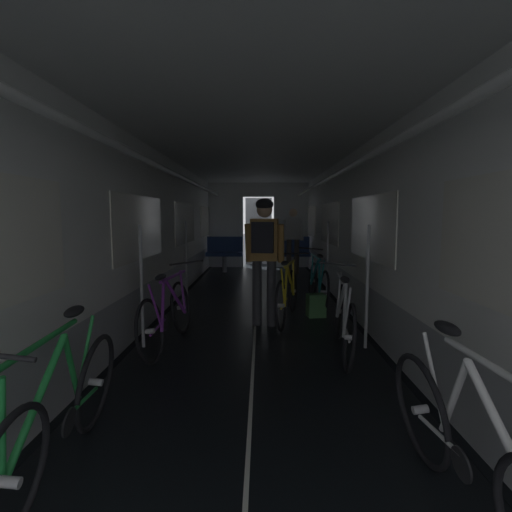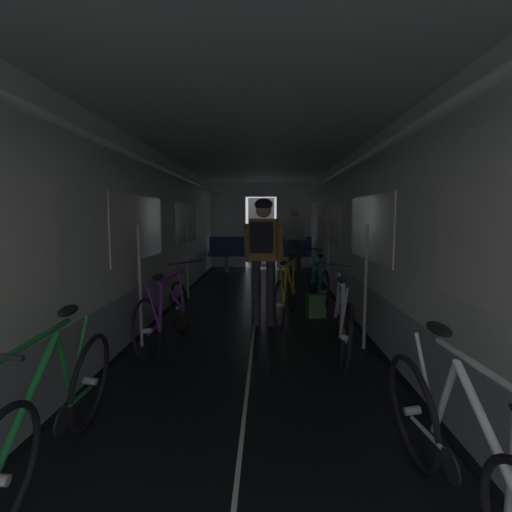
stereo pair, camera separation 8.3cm
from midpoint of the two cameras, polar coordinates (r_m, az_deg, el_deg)
ground_plane at (r=2.62m, az=-2.32°, el=-28.88°), size 60.00×60.00×0.00m
train_car_shell at (r=5.75m, az=-0.45°, el=7.98°), size 3.14×12.34×2.57m
bench_seat_far_left at (r=10.31m, az=-4.93°, el=0.79°), size 0.98×0.51×0.95m
bench_seat_far_right at (r=10.29m, az=5.09°, el=0.78°), size 0.98×0.51×0.95m
bicycle_white at (r=2.26m, az=28.37°, el=-24.40°), size 0.44×1.69×0.96m
bicycle_silver at (r=4.32m, az=12.41°, el=-9.10°), size 0.44×1.69×0.95m
bicycle_purple at (r=4.55m, az=-13.56°, el=-8.40°), size 0.50×1.69×0.96m
bicycle_teal at (r=6.47m, az=8.81°, el=-4.00°), size 0.44×1.69×0.95m
bicycle_green at (r=2.63m, az=-27.78°, el=-19.83°), size 0.44×1.69×0.96m
person_cyclist_aisle at (r=5.13m, az=0.76°, el=1.23°), size 0.55×0.42×1.73m
bicycle_yellow_in_aisle at (r=5.50m, az=4.28°, el=-5.70°), size 0.58×1.66×0.94m
person_standing_near_bench at (r=9.89m, az=5.29°, el=2.93°), size 0.53×0.23×1.69m
backpack_on_floor at (r=5.81m, az=8.52°, el=-7.28°), size 0.29×0.24×0.34m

